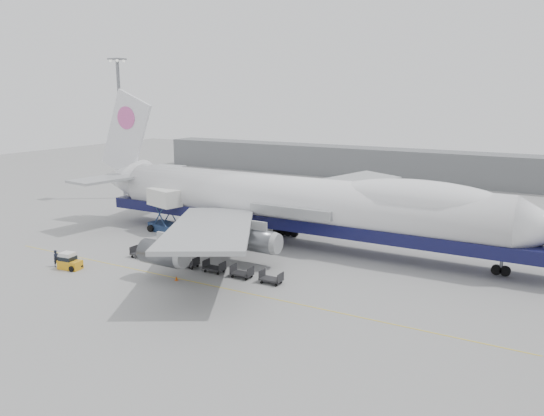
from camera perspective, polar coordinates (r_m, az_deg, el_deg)
The scene contains 15 objects.
ground at distance 59.69m, azimuth -2.77°, elevation -6.65°, with size 260.00×260.00×0.00m, color gray.
apron_line at distance 55.01m, azimuth -6.13°, elevation -8.38°, with size 60.00×0.15×0.01m, color gold.
hangar at distance 125.41m, azimuth 10.50°, elevation 4.78°, with size 110.00×8.00×7.00m, color slate.
floodlight_mast at distance 101.90m, azimuth -15.96°, elevation 8.93°, with size 2.40×2.40×25.43m.
airliner at distance 68.04m, azimuth 3.02°, elevation 0.61°, with size 67.00×55.30×19.98m.
catering_truck at distance 76.31m, azimuth -11.43°, elevation -0.00°, with size 5.88×4.72×6.18m.
baggage_tug at distance 63.89m, azimuth -20.99°, elevation -5.41°, with size 2.73×1.71×1.88m.
ground_worker at distance 65.17m, azimuth -22.19°, elevation -5.04°, with size 0.71×0.47×1.95m, color black.
traffic_cone at distance 57.20m, azimuth -10.25°, elevation -7.44°, with size 0.34×0.34×0.50m.
dolly_0 at distance 65.65m, azimuth -13.95°, elevation -4.76°, with size 2.30×1.35×1.30m.
dolly_1 at distance 63.31m, azimuth -11.56°, elevation -5.27°, with size 2.30×1.35×1.30m.
dolly_2 at distance 61.09m, azimuth -8.99°, elevation -5.82°, with size 2.30×1.35×1.30m.
dolly_3 at distance 59.02m, azimuth -6.22°, elevation -6.39°, with size 2.30×1.35×1.30m.
dolly_4 at distance 57.09m, azimuth -3.25°, elevation -6.99°, with size 2.30×1.35×1.30m.
dolly_5 at distance 55.34m, azimuth -0.08°, elevation -7.60°, with size 2.30×1.35×1.30m.
Camera 1 is at (30.19, -47.74, 19.30)m, focal length 35.00 mm.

